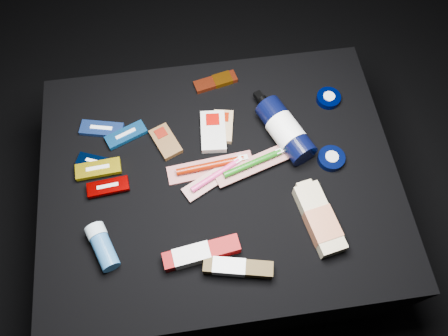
{
  "coord_description": "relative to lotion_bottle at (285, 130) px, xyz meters",
  "views": [
    {
      "loc": [
        -0.06,
        -0.5,
        1.49
      ],
      "look_at": [
        0.01,
        0.01,
        0.42
      ],
      "focal_mm": 35.0,
      "sensor_mm": 36.0,
      "label": 1
    }
  ],
  "objects": [
    {
      "name": "deodorant_stick",
      "position": [
        -0.51,
        -0.26,
        -0.02
      ],
      "size": [
        0.09,
        0.13,
        0.05
      ],
      "rotation": [
        0.0,
        0.0,
        0.36
      ],
      "color": "#265888",
      "rests_on": "cloth_table"
    },
    {
      "name": "clif_bar_2",
      "position": [
        -0.17,
        0.06,
        -0.03
      ],
      "size": [
        0.08,
        0.11,
        0.02
      ],
      "rotation": [
        0.0,
        0.0,
        -0.2
      ],
      "color": "tan",
      "rests_on": "cloth_table"
    },
    {
      "name": "clif_bar_0",
      "position": [
        -0.34,
        0.03,
        -0.03
      ],
      "size": [
        0.09,
        0.12,
        0.02
      ],
      "rotation": [
        0.0,
        0.0,
        0.4
      ],
      "color": "brown",
      "rests_on": "cloth_table"
    },
    {
      "name": "luna_bar_0",
      "position": [
        -0.51,
        0.1,
        -0.03
      ],
      "size": [
        0.13,
        0.07,
        0.02
      ],
      "rotation": [
        0.0,
        0.0,
        -0.24
      ],
      "color": "#264BAC",
      "rests_on": "cloth_table"
    },
    {
      "name": "luna_bar_3",
      "position": [
        -0.52,
        -0.04,
        -0.02
      ],
      "size": [
        0.12,
        0.05,
        0.02
      ],
      "rotation": [
        0.0,
        0.0,
        0.06
      ],
      "color": "yellow",
      "rests_on": "cloth_table"
    },
    {
      "name": "toothpaste_carton_green",
      "position": [
        -0.2,
        -0.36,
        -0.02
      ],
      "size": [
        0.17,
        0.07,
        0.03
      ],
      "rotation": [
        0.0,
        0.0,
        -0.22
      ],
      "color": "#3B2A0D",
      "rests_on": "cloth_table"
    },
    {
      "name": "ground",
      "position": [
        -0.2,
        -0.09,
        -0.44
      ],
      "size": [
        3.0,
        3.0,
        0.0
      ],
      "primitive_type": "plane",
      "color": "black",
      "rests_on": "ground"
    },
    {
      "name": "luna_bar_4",
      "position": [
        -0.5,
        -0.09,
        -0.02
      ],
      "size": [
        0.11,
        0.05,
        0.01
      ],
      "rotation": [
        0.0,
        0.0,
        0.08
      ],
      "color": "#7A0000",
      "rests_on": "cloth_table"
    },
    {
      "name": "cloth_table",
      "position": [
        -0.2,
        -0.09,
        -0.24
      ],
      "size": [
        0.98,
        0.78,
        0.4
      ],
      "primitive_type": "cube",
      "color": "black",
      "rests_on": "ground"
    },
    {
      "name": "cream_tin_upper",
      "position": [
        0.16,
        0.11,
        -0.03
      ],
      "size": [
        0.07,
        0.07,
        0.02
      ],
      "rotation": [
        0.0,
        0.0,
        -0.43
      ],
      "color": "black",
      "rests_on": "cloth_table"
    },
    {
      "name": "cream_tin_lower",
      "position": [
        0.12,
        -0.09,
        -0.03
      ],
      "size": [
        0.07,
        0.07,
        0.02
      ],
      "rotation": [
        0.0,
        0.0,
        0.15
      ],
      "color": "black",
      "rests_on": "cloth_table"
    },
    {
      "name": "lotion_bottle",
      "position": [
        0.0,
        0.0,
        0.0
      ],
      "size": [
        0.15,
        0.25,
        0.08
      ],
      "rotation": [
        0.0,
        0.0,
        0.39
      ],
      "color": "black",
      "rests_on": "cloth_table"
    },
    {
      "name": "clif_bar_1",
      "position": [
        -0.2,
        0.05,
        -0.03
      ],
      "size": [
        0.08,
        0.13,
        0.02
      ],
      "rotation": [
        0.0,
        0.0,
        -0.08
      ],
      "color": "silver",
      "rests_on": "cloth_table"
    },
    {
      "name": "toothbrush_pack_0",
      "position": [
        -0.22,
        -0.07,
        -0.03
      ],
      "size": [
        0.24,
        0.08,
        0.03
      ],
      "rotation": [
        0.0,
        0.0,
        0.09
      ],
      "color": "#A59D99",
      "rests_on": "cloth_table"
    },
    {
      "name": "toothbrush_pack_1",
      "position": [
        -0.21,
        -0.1,
        -0.02
      ],
      "size": [
        0.19,
        0.13,
        0.02
      ],
      "rotation": [
        0.0,
        0.0,
        0.47
      ],
      "color": "silver",
      "rests_on": "cloth_table"
    },
    {
      "name": "toothpaste_carton_red",
      "position": [
        -0.28,
        -0.31,
        -0.02
      ],
      "size": [
        0.2,
        0.07,
        0.04
      ],
      "rotation": [
        0.0,
        0.0,
        0.13
      ],
      "color": "#770303",
      "rests_on": "cloth_table"
    },
    {
      "name": "luna_bar_2",
      "position": [
        -0.53,
        -0.01,
        -0.03
      ],
      "size": [
        0.11,
        0.07,
        0.01
      ],
      "rotation": [
        0.0,
        0.0,
        -0.39
      ],
      "color": "black",
      "rests_on": "cloth_table"
    },
    {
      "name": "toothbrush_pack_2",
      "position": [
        -0.1,
        -0.08,
        -0.02
      ],
      "size": [
        0.22,
        0.11,
        0.02
      ],
      "rotation": [
        0.0,
        0.0,
        0.3
      ],
      "color": "#B0AAA5",
      "rests_on": "cloth_table"
    },
    {
      "name": "luna_bar_1",
      "position": [
        -0.45,
        0.06,
        -0.03
      ],
      "size": [
        0.12,
        0.08,
        0.02
      ],
      "rotation": [
        0.0,
        0.0,
        0.39
      ],
      "color": "#155FAC",
      "rests_on": "cloth_table"
    },
    {
      "name": "power_bar",
      "position": [
        -0.16,
        0.22,
        -0.03
      ],
      "size": [
        0.14,
        0.07,
        0.02
      ],
      "rotation": [
        0.0,
        0.0,
        0.22
      ],
      "color": "maroon",
      "rests_on": "cloth_table"
    },
    {
      "name": "bodywash_bottle",
      "position": [
        0.04,
        -0.26,
        -0.02
      ],
      "size": [
        0.1,
        0.21,
        0.04
      ],
      "rotation": [
        0.0,
        0.0,
        0.18
      ],
      "color": "#C0B188",
      "rests_on": "cloth_table"
    }
  ]
}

